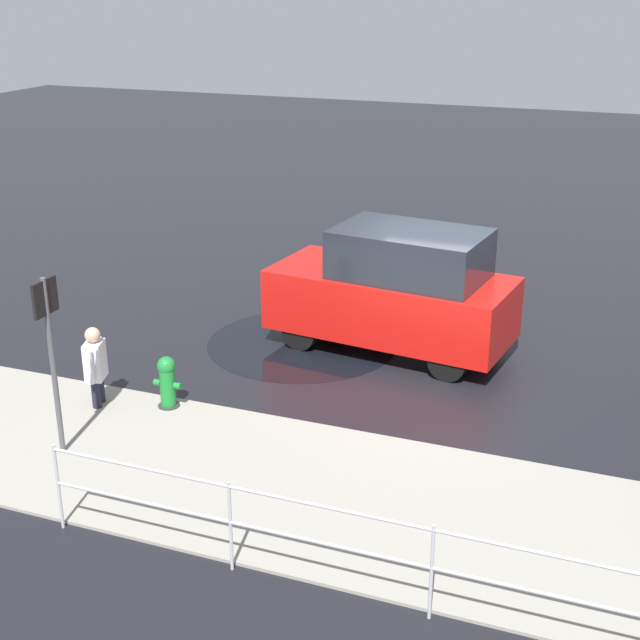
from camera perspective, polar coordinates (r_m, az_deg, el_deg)
The scene contains 8 objects.
ground_plane at distance 14.28m, azimuth 7.49°, elevation -2.85°, with size 60.00×60.00×0.00m, color black.
kerb_strip at distance 10.70m, azimuth 1.94°, elevation -11.37°, with size 24.00×3.20×0.04m, color gray.
moving_hatchback at distance 14.43m, azimuth 4.88°, elevation 1.90°, with size 4.08×2.17×2.06m.
fire_hydrant at distance 12.78m, azimuth -9.74°, elevation -4.01°, with size 0.42×0.31×0.80m.
pedestrian at distance 12.93m, azimuth -14.19°, elevation -2.69°, with size 0.34×0.55×1.22m.
metal_railing at distance 8.66m, azimuth 7.21°, elevation -14.69°, with size 8.45×0.04×1.05m.
sign_post at distance 11.43m, azimuth -16.89°, elevation -1.32°, with size 0.07×0.44×2.40m.
puddle_patch at distance 14.96m, azimuth -1.17°, elevation -1.51°, with size 3.18×3.18×0.01m, color black.
Camera 1 is at (-2.89, 12.74, 5.77)m, focal length 50.00 mm.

